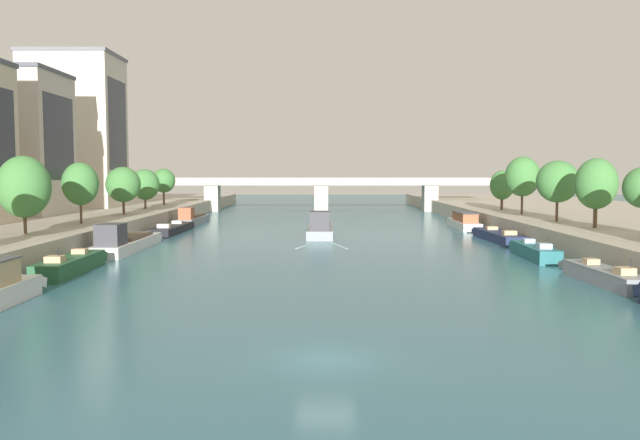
{
  "coord_description": "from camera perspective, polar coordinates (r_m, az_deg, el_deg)",
  "views": [
    {
      "loc": [
        -0.24,
        -26.63,
        7.94
      ],
      "look_at": [
        0.0,
        48.48,
        2.33
      ],
      "focal_mm": 35.98,
      "sensor_mm": 36.0,
      "label": 1
    }
  ],
  "objects": [
    {
      "name": "tree_left_past_mid",
      "position": [
        74.49,
        -20.73,
        3.03
      ],
      "size": [
        3.9,
        3.9,
        6.67
      ],
      "color": "brown",
      "rests_on": "quay_left"
    },
    {
      "name": "tree_right_by_lamp",
      "position": [
        77.36,
        20.2,
        3.23
      ],
      "size": [
        4.7,
        4.7,
        6.93
      ],
      "color": "brown",
      "rests_on": "quay_right"
    },
    {
      "name": "bridge_far",
      "position": [
        130.21,
        -0.08,
        2.73
      ],
      "size": [
        68.27,
        4.4,
        6.81
      ],
      "color": "#ADA899",
      "rests_on": "ground"
    },
    {
      "name": "tree_left_third",
      "position": [
        113.29,
        -13.93,
        3.41
      ],
      "size": [
        3.97,
        3.97,
        6.22
      ],
      "color": "brown",
      "rests_on": "quay_left"
    },
    {
      "name": "building_left_corner",
      "position": [
        93.45,
        -25.28,
        6.23
      ],
      "size": [
        10.61,
        12.26,
        18.89
      ],
      "color": "#BCB2A8",
      "rests_on": "quay_left"
    },
    {
      "name": "moored_boat_right_gap_after",
      "position": [
        50.12,
        23.7,
        -4.51
      ],
      "size": [
        2.37,
        10.84,
        2.24
      ],
      "color": "gray",
      "rests_on": "ground"
    },
    {
      "name": "moored_boat_right_downstream",
      "position": [
        62.44,
        18.34,
        -2.65
      ],
      "size": [
        2.35,
        10.34,
        2.33
      ],
      "color": "#23666B",
      "rests_on": "ground"
    },
    {
      "name": "building_left_tall",
      "position": [
        111.07,
        -21.15,
        7.41
      ],
      "size": [
        14.21,
        11.54,
        24.42
      ],
      "color": "beige",
      "rests_on": "quay_left"
    },
    {
      "name": "tree_right_nearest",
      "position": [
        69.92,
        23.18,
        2.98
      ],
      "size": [
        4.14,
        4.14,
        7.02
      ],
      "color": "brown",
      "rests_on": "quay_right"
    },
    {
      "name": "tree_right_third",
      "position": [
        98.95,
        15.71,
        3.0
      ],
      "size": [
        3.58,
        3.58,
        5.85
      ],
      "color": "brown",
      "rests_on": "quay_right"
    },
    {
      "name": "tree_left_midway",
      "position": [
        101.94,
        -15.49,
        3.05
      ],
      "size": [
        4.41,
        4.41,
        6.08
      ],
      "color": "brown",
      "rests_on": "quay_left"
    },
    {
      "name": "moored_boat_left_downstream",
      "position": [
        86.34,
        -13.19,
        -0.77
      ],
      "size": [
        3.19,
        14.23,
        2.1
      ],
      "color": "black",
      "rests_on": "ground"
    },
    {
      "name": "quay_left",
      "position": [
        91.11,
        -26.15,
        -0.43
      ],
      "size": [
        36.0,
        170.0,
        2.34
      ],
      "primitive_type": "cube",
      "color": "#B2A893",
      "rests_on": "ground"
    },
    {
      "name": "moored_boat_left_upstream",
      "position": [
        54.35,
        -21.46,
        -3.71
      ],
      "size": [
        2.37,
        11.15,
        2.38
      ],
      "color": "#235633",
      "rests_on": "ground"
    },
    {
      "name": "quay_right",
      "position": [
        91.32,
        26.06,
        -0.41
      ],
      "size": [
        36.0,
        170.0,
        2.34
      ],
      "primitive_type": "cube",
      "color": "#B2A893",
      "rests_on": "ground"
    },
    {
      "name": "moored_boat_right_second",
      "position": [
        92.34,
        12.51,
        -0.14
      ],
      "size": [
        2.93,
        13.5,
        2.41
      ],
      "color": "silver",
      "rests_on": "ground"
    },
    {
      "name": "ground_plane",
      "position": [
        27.79,
        0.32,
        -12.33
      ],
      "size": [
        400.0,
        400.0,
        0.0
      ],
      "primitive_type": "plane",
      "color": "#336675"
    },
    {
      "name": "tree_left_end_of_row",
      "position": [
        88.43,
        -17.29,
        3.03
      ],
      "size": [
        4.51,
        4.51,
        6.32
      ],
      "color": "brown",
      "rests_on": "quay_left"
    },
    {
      "name": "moored_boat_right_midway",
      "position": [
        77.03,
        15.4,
        -1.38
      ],
      "size": [
        3.05,
        13.79,
        2.17
      ],
      "color": "#1E284C",
      "rests_on": "ground"
    },
    {
      "name": "moored_boat_left_second",
      "position": [
        99.93,
        -11.46,
        0.11
      ],
      "size": [
        2.81,
        13.95,
        2.76
      ],
      "color": "gray",
      "rests_on": "ground"
    },
    {
      "name": "wake_behind_barge",
      "position": [
        69.39,
        -0.02,
        -2.29
      ],
      "size": [
        5.6,
        5.91,
        0.03
      ],
      "color": "#A5D1DB",
      "rests_on": "ground"
    },
    {
      "name": "tree_left_by_lamp",
      "position": [
        63.73,
        -25.03,
        2.69
      ],
      "size": [
        4.71,
        4.71,
        7.09
      ],
      "color": "brown",
      "rests_on": "quay_left"
    },
    {
      "name": "tree_right_far",
      "position": [
        89.05,
        17.39,
        3.71
      ],
      "size": [
        4.56,
        4.56,
        7.68
      ],
      "color": "brown",
      "rests_on": "quay_right"
    },
    {
      "name": "barge_midriver",
      "position": [
        80.92,
        -0.16,
        -0.68
      ],
      "size": [
        3.38,
        17.29,
        3.3
      ],
      "color": "gray",
      "rests_on": "ground"
    },
    {
      "name": "moored_boat_left_midway",
      "position": [
        67.71,
        -17.08,
        -1.87
      ],
      "size": [
        3.07,
        16.57,
        3.12
      ],
      "color": "silver",
      "rests_on": "ground"
    }
  ]
}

